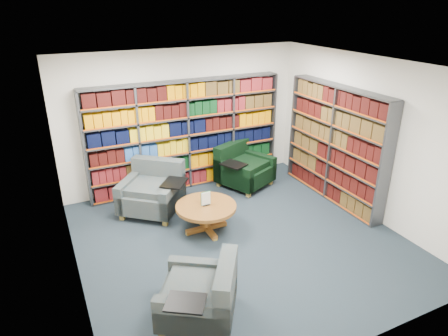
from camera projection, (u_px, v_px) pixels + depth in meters
name	position (u px, v px, depth m)	size (l,w,h in m)	color
room_shell	(241.00, 161.00, 6.02)	(5.02, 5.02, 2.82)	black
bookshelf_back	(187.00, 135.00, 8.08)	(4.00, 0.28, 2.20)	#47494F
bookshelf_right	(335.00, 145.00, 7.57)	(0.28, 2.50, 2.20)	#47494F
chair_teal_left	(154.00, 191.00, 7.38)	(1.40, 1.40, 0.91)	#0A243B
chair_green_right	(241.00, 169.00, 8.40)	(1.28, 1.25, 0.86)	black
chair_teal_front	(205.00, 297.00, 4.84)	(1.22, 1.22, 0.81)	#0A243B
coffee_table	(206.00, 210.00, 6.69)	(1.02, 1.02, 0.72)	brown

